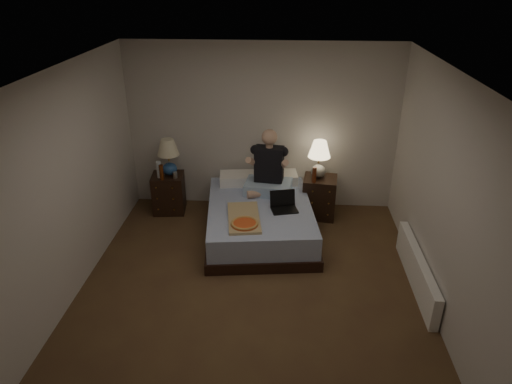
# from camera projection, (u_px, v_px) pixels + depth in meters

# --- Properties ---
(floor) EXTENTS (4.00, 4.50, 0.00)m
(floor) POSITION_uv_depth(u_px,v_px,m) (251.00, 292.00, 5.30)
(floor) COLOR brown
(floor) RESTS_ON ground
(ceiling) EXTENTS (4.00, 4.50, 0.00)m
(ceiling) POSITION_uv_depth(u_px,v_px,m) (250.00, 74.00, 4.20)
(ceiling) COLOR white
(ceiling) RESTS_ON ground
(wall_back) EXTENTS (4.00, 0.00, 2.50)m
(wall_back) POSITION_uv_depth(u_px,v_px,m) (262.00, 128.00, 6.76)
(wall_back) COLOR silver
(wall_back) RESTS_ON ground
(wall_front) EXTENTS (4.00, 0.00, 2.50)m
(wall_front) POSITION_uv_depth(u_px,v_px,m) (222.00, 363.00, 2.73)
(wall_front) COLOR silver
(wall_front) RESTS_ON ground
(wall_left) EXTENTS (0.00, 4.50, 2.50)m
(wall_left) POSITION_uv_depth(u_px,v_px,m) (64.00, 190.00, 4.86)
(wall_left) COLOR silver
(wall_left) RESTS_ON ground
(wall_right) EXTENTS (0.00, 4.50, 2.50)m
(wall_right) POSITION_uv_depth(u_px,v_px,m) (446.00, 201.00, 4.63)
(wall_right) COLOR silver
(wall_right) RESTS_ON ground
(bed) EXTENTS (1.61, 2.01, 0.47)m
(bed) POSITION_uv_depth(u_px,v_px,m) (260.00, 219.00, 6.35)
(bed) COLOR #5976B3
(bed) RESTS_ON floor
(nightstand_left) EXTENTS (0.50, 0.46, 0.60)m
(nightstand_left) POSITION_uv_depth(u_px,v_px,m) (169.00, 193.00, 6.94)
(nightstand_left) COLOR black
(nightstand_left) RESTS_ON floor
(nightstand_right) EXTENTS (0.53, 0.49, 0.62)m
(nightstand_right) POSITION_uv_depth(u_px,v_px,m) (319.00, 197.00, 6.80)
(nightstand_right) COLOR black
(nightstand_right) RESTS_ON floor
(lamp_left) EXTENTS (0.36, 0.36, 0.56)m
(lamp_left) POSITION_uv_depth(u_px,v_px,m) (169.00, 157.00, 6.70)
(lamp_left) COLOR #244B86
(lamp_left) RESTS_ON nightstand_left
(lamp_right) EXTENTS (0.41, 0.41, 0.56)m
(lamp_right) POSITION_uv_depth(u_px,v_px,m) (319.00, 159.00, 6.57)
(lamp_right) COLOR gray
(lamp_right) RESTS_ON nightstand_right
(water_bottle) EXTENTS (0.07, 0.07, 0.25)m
(water_bottle) POSITION_uv_depth(u_px,v_px,m) (159.00, 170.00, 6.68)
(water_bottle) COLOR white
(water_bottle) RESTS_ON nightstand_left
(soda_can) EXTENTS (0.07, 0.07, 0.10)m
(soda_can) POSITION_uv_depth(u_px,v_px,m) (175.00, 175.00, 6.69)
(soda_can) COLOR beige
(soda_can) RESTS_ON nightstand_left
(beer_bottle_left) EXTENTS (0.06, 0.06, 0.23)m
(beer_bottle_left) POSITION_uv_depth(u_px,v_px,m) (161.00, 172.00, 6.62)
(beer_bottle_left) COLOR #54240C
(beer_bottle_left) RESTS_ON nightstand_left
(beer_bottle_right) EXTENTS (0.06, 0.06, 0.23)m
(beer_bottle_right) POSITION_uv_depth(u_px,v_px,m) (314.00, 175.00, 6.49)
(beer_bottle_right) COLOR #56200C
(beer_bottle_right) RESTS_ON nightstand_right
(person) EXTENTS (0.72, 0.59, 0.93)m
(person) POSITION_uv_depth(u_px,v_px,m) (269.00, 162.00, 6.40)
(person) COLOR black
(person) RESTS_ON bed
(laptop) EXTENTS (0.40, 0.35, 0.24)m
(laptop) POSITION_uv_depth(u_px,v_px,m) (285.00, 202.00, 6.05)
(laptop) COLOR black
(laptop) RESTS_ON bed
(pizza_box) EXTENTS (0.51, 0.81, 0.08)m
(pizza_box) POSITION_uv_depth(u_px,v_px,m) (245.00, 224.00, 5.69)
(pizza_box) COLOR tan
(pizza_box) RESTS_ON bed
(radiator) EXTENTS (0.10, 1.60, 0.40)m
(radiator) POSITION_uv_depth(u_px,v_px,m) (417.00, 270.00, 5.34)
(radiator) COLOR white
(radiator) RESTS_ON floor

